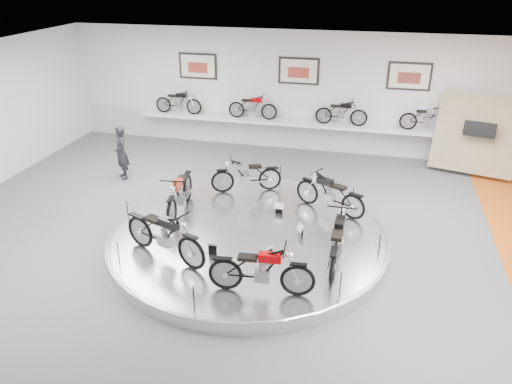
% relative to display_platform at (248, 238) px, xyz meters
% --- Properties ---
extents(floor, '(16.00, 16.00, 0.00)m').
position_rel_display_platform_xyz_m(floor, '(0.00, -0.30, -0.15)').
color(floor, '#515153').
rests_on(floor, ground).
extents(ceiling, '(16.00, 16.00, 0.00)m').
position_rel_display_platform_xyz_m(ceiling, '(0.00, -0.30, 3.85)').
color(ceiling, white).
rests_on(ceiling, wall_back).
extents(wall_back, '(16.00, 0.00, 16.00)m').
position_rel_display_platform_xyz_m(wall_back, '(0.00, 6.70, 1.85)').
color(wall_back, silver).
rests_on(wall_back, floor).
extents(dado_band, '(15.68, 0.04, 1.10)m').
position_rel_display_platform_xyz_m(dado_band, '(0.00, 6.68, 0.40)').
color(dado_band, '#BCBCBA').
rests_on(dado_band, floor).
extents(display_platform, '(6.40, 6.40, 0.30)m').
position_rel_display_platform_xyz_m(display_platform, '(0.00, 0.00, 0.00)').
color(display_platform, silver).
rests_on(display_platform, floor).
extents(platform_rim, '(6.40, 6.40, 0.10)m').
position_rel_display_platform_xyz_m(platform_rim, '(0.00, 0.00, 0.12)').
color(platform_rim, '#B2B2BA').
rests_on(platform_rim, display_platform).
extents(shelf, '(11.00, 0.55, 0.10)m').
position_rel_display_platform_xyz_m(shelf, '(0.00, 6.40, 0.85)').
color(shelf, silver).
rests_on(shelf, wall_back).
extents(poster_left, '(1.35, 0.06, 0.88)m').
position_rel_display_platform_xyz_m(poster_left, '(-3.50, 6.66, 2.55)').
color(poster_left, silver).
rests_on(poster_left, wall_back).
extents(poster_center, '(1.35, 0.06, 0.88)m').
position_rel_display_platform_xyz_m(poster_center, '(0.00, 6.66, 2.55)').
color(poster_center, silver).
rests_on(poster_center, wall_back).
extents(poster_right, '(1.35, 0.06, 0.88)m').
position_rel_display_platform_xyz_m(poster_right, '(3.50, 6.66, 2.55)').
color(poster_right, silver).
rests_on(poster_right, wall_back).
extents(display_panel, '(2.56, 1.52, 2.30)m').
position_rel_display_platform_xyz_m(display_panel, '(5.60, 5.80, 1.10)').
color(display_panel, tan).
rests_on(display_panel, floor).
extents(shelf_bike_a, '(1.22, 0.43, 0.73)m').
position_rel_display_platform_xyz_m(shelf_bike_a, '(-4.20, 6.40, 1.27)').
color(shelf_bike_a, black).
rests_on(shelf_bike_a, shelf).
extents(shelf_bike_b, '(1.22, 0.43, 0.73)m').
position_rel_display_platform_xyz_m(shelf_bike_b, '(-1.50, 6.40, 1.27)').
color(shelf_bike_b, '#950003').
rests_on(shelf_bike_b, shelf).
extents(shelf_bike_c, '(1.22, 0.43, 0.73)m').
position_rel_display_platform_xyz_m(shelf_bike_c, '(1.50, 6.40, 1.27)').
color(shelf_bike_c, black).
rests_on(shelf_bike_c, shelf).
extents(shelf_bike_d, '(1.22, 0.43, 0.73)m').
position_rel_display_platform_xyz_m(shelf_bike_d, '(4.20, 6.40, 1.27)').
color(shelf_bike_d, '#A4A3A8').
rests_on(shelf_bike_d, shelf).
extents(bike_a, '(1.76, 1.26, 0.98)m').
position_rel_display_platform_xyz_m(bike_a, '(1.69, 1.53, 0.64)').
color(bike_a, black).
rests_on(bike_a, display_platform).
extents(bike_b, '(1.71, 1.13, 0.95)m').
position_rel_display_platform_xyz_m(bike_b, '(-0.62, 2.19, 0.63)').
color(bike_b, '#A4A3A8').
rests_on(bike_b, display_platform).
extents(bike_c, '(0.85, 1.89, 1.08)m').
position_rel_display_platform_xyz_m(bike_c, '(-1.88, 0.55, 0.69)').
color(bike_c, '#B83817').
rests_on(bike_c, display_platform).
extents(bike_d, '(1.99, 1.31, 1.10)m').
position_rel_display_platform_xyz_m(bike_d, '(-1.43, -1.43, 0.70)').
color(bike_d, black).
rests_on(bike_d, display_platform).
extents(bike_e, '(1.76, 0.75, 1.01)m').
position_rel_display_platform_xyz_m(bike_e, '(0.81, -2.15, 0.65)').
color(bike_e, '#950003').
rests_on(bike_e, display_platform).
extents(bike_f, '(0.68, 1.84, 1.07)m').
position_rel_display_platform_xyz_m(bike_f, '(2.09, -0.78, 0.69)').
color(bike_f, black).
rests_on(bike_f, display_platform).
extents(visitor, '(0.69, 0.71, 1.63)m').
position_rel_display_platform_xyz_m(visitor, '(-4.63, 2.85, 0.67)').
color(visitor, black).
rests_on(visitor, floor).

